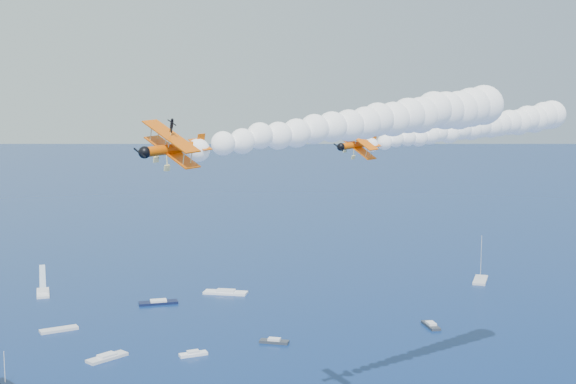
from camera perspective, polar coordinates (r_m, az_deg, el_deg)
name	(u,v)px	position (r m, az deg, el deg)	size (l,w,h in m)	color
biplane_lead	(358,145)	(121.74, 5.30, 3.59)	(7.87, 8.83, 5.32)	#E55604
biplane_trail	(174,149)	(74.92, -8.62, 3.27)	(7.43, 8.34, 5.02)	#D95104
smoke_trail_lead	(471,128)	(140.03, 13.65, 4.70)	(51.50, 14.69, 9.55)	white
smoke_trail_trail	(364,123)	(91.24, 5.76, 5.25)	(50.53, 18.64, 9.55)	white
spectator_boats	(117,352)	(190.86, -12.81, -11.71)	(229.86, 170.93, 0.70)	white
boat_wakes	(45,352)	(195.90, -17.91, -11.48)	(163.84, 214.43, 0.04)	white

